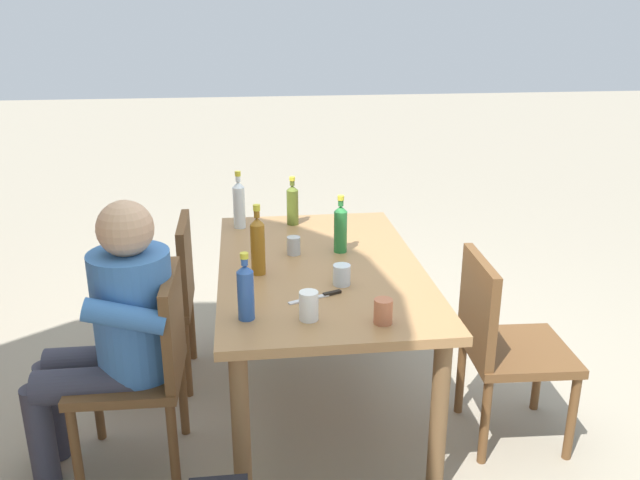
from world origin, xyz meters
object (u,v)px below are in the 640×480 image
object	(u,v)px
bottle_green	(341,228)
cup_glass	(342,275)
table_knife	(319,296)
chair_far_left	(147,362)
bottle_olive	(293,204)
chair_near_left	(502,340)
person_in_white_shirt	(115,327)
bottle_blue	(246,291)
dining_table	(320,283)
chair_far_right	(164,293)
cup_white	(309,306)
cup_terracotta	(383,311)
cup_steel	(294,246)
bottle_amber	(258,244)
bottle_clear	(239,204)

from	to	relation	value
bottle_green	cup_glass	xyz separation A→B (m)	(-0.40, 0.05, -0.08)
bottle_green	table_knife	size ratio (longest dim) A/B	1.23
chair_far_left	bottle_olive	xyz separation A→B (m)	(0.96, -0.69, 0.37)
chair_near_left	person_in_white_shirt	bearing A→B (deg)	90.14
bottle_olive	cup_glass	size ratio (longest dim) A/B	2.99
chair_near_left	chair_far_left	bearing A→B (deg)	90.23
bottle_olive	bottle_blue	bearing A→B (deg)	166.64
dining_table	chair_far_right	xyz separation A→B (m)	(0.35, 0.76, -0.16)
chair_far_left	chair_far_right	distance (m)	0.69
bottle_green	chair_far_left	bearing A→B (deg)	119.84
person_in_white_shirt	cup_white	bearing A→B (deg)	-105.44
dining_table	table_knife	size ratio (longest dim) A/B	6.68
bottle_olive	cup_glass	world-z (taller)	bottle_olive
bottle_green	table_knife	world-z (taller)	bottle_green
cup_terracotta	cup_steel	size ratio (longest dim) A/B	1.11
chair_near_left	bottle_blue	world-z (taller)	bottle_blue
bottle_amber	cup_terracotta	xyz separation A→B (m)	(-0.54, -0.45, -0.09)
person_in_white_shirt	bottle_clear	size ratio (longest dim) A/B	3.81
bottle_amber	bottle_green	distance (m)	0.46
bottle_green	cup_glass	distance (m)	0.41
cup_terracotta	table_knife	xyz separation A→B (m)	(0.26, 0.21, -0.04)
chair_far_right	bottle_clear	world-z (taller)	bottle_clear
bottle_clear	cup_white	world-z (taller)	bottle_clear
cup_steel	table_knife	bearing A→B (deg)	-173.05
bottle_amber	cup_glass	xyz separation A→B (m)	(-0.17, -0.35, -0.09)
bottle_amber	table_knife	bearing A→B (deg)	-140.32
cup_glass	table_knife	size ratio (longest dim) A/B	0.39
bottle_clear	cup_steel	world-z (taller)	bottle_clear
person_in_white_shirt	cup_white	xyz separation A→B (m)	(-0.21, -0.76, 0.15)
person_in_white_shirt	chair_far_right	bearing A→B (deg)	-8.97
chair_near_left	bottle_olive	xyz separation A→B (m)	(0.95, 0.84, 0.37)
cup_terracotta	cup_glass	size ratio (longest dim) A/B	1.08
dining_table	bottle_amber	xyz separation A→B (m)	(-0.07, 0.28, 0.23)
bottle_clear	cup_glass	bearing A→B (deg)	-152.77
cup_steel	cup_glass	distance (m)	0.43
bottle_amber	chair_far_right	bearing A→B (deg)	48.59
bottle_clear	cup_glass	xyz separation A→B (m)	(-0.83, -0.43, -0.09)
chair_near_left	cup_steel	bearing A→B (deg)	60.56
person_in_white_shirt	cup_terracotta	size ratio (longest dim) A/B	12.26
bottle_blue	bottle_olive	size ratio (longest dim) A/B	1.00
dining_table	cup_glass	world-z (taller)	cup_glass
person_in_white_shirt	cup_steel	world-z (taller)	person_in_white_shirt
dining_table	person_in_white_shirt	xyz separation A→B (m)	(-0.35, 0.87, 0.00)
person_in_white_shirt	bottle_green	xyz separation A→B (m)	(0.50, -0.99, 0.21)
chair_far_left	person_in_white_shirt	world-z (taller)	person_in_white_shirt
chair_near_left	bottle_blue	distance (m)	1.18
chair_near_left	bottle_blue	bearing A→B (deg)	99.17
chair_near_left	cup_white	world-z (taller)	chair_near_left
bottle_amber	cup_white	distance (m)	0.52
bottle_green	cup_terracotta	bearing A→B (deg)	-176.68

